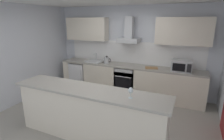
{
  "coord_description": "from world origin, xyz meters",
  "views": [
    {
      "loc": [
        1.7,
        -3.26,
        2.19
      ],
      "look_at": [
        0.02,
        0.45,
        1.05
      ],
      "focal_mm": 28.79,
      "sensor_mm": 36.0,
      "label": 1
    }
  ],
  "objects_px": {
    "refrigerator": "(81,74)",
    "kettle": "(107,60)",
    "oven": "(126,80)",
    "chopping_board": "(151,68)",
    "microwave": "(182,66)",
    "wine_glass": "(131,91)",
    "sink": "(95,61)",
    "range_hood": "(129,34)"
  },
  "relations": [
    {
      "from": "microwave",
      "to": "wine_glass",
      "type": "xyz_separation_m",
      "value": [
        -0.61,
        -2.3,
        0.07
      ]
    },
    {
      "from": "kettle",
      "to": "chopping_board",
      "type": "distance_m",
      "value": 1.37
    },
    {
      "from": "sink",
      "to": "kettle",
      "type": "xyz_separation_m",
      "value": [
        0.45,
        -0.04,
        0.08
      ]
    },
    {
      "from": "oven",
      "to": "range_hood",
      "type": "height_order",
      "value": "range_hood"
    },
    {
      "from": "wine_glass",
      "to": "chopping_board",
      "type": "distance_m",
      "value": 2.32
    },
    {
      "from": "oven",
      "to": "chopping_board",
      "type": "xyz_separation_m",
      "value": [
        0.73,
        -0.02,
        0.45
      ]
    },
    {
      "from": "chopping_board",
      "to": "wine_glass",
      "type": "bearing_deg",
      "value": -85.85
    },
    {
      "from": "refrigerator",
      "to": "kettle",
      "type": "xyz_separation_m",
      "value": [
        1.0,
        -0.03,
        0.58
      ]
    },
    {
      "from": "wine_glass",
      "to": "chopping_board",
      "type": "height_order",
      "value": "wine_glass"
    },
    {
      "from": "sink",
      "to": "chopping_board",
      "type": "distance_m",
      "value": 1.82
    },
    {
      "from": "oven",
      "to": "chopping_board",
      "type": "distance_m",
      "value": 0.86
    },
    {
      "from": "oven",
      "to": "refrigerator",
      "type": "height_order",
      "value": "oven"
    },
    {
      "from": "wine_glass",
      "to": "refrigerator",
      "type": "bearing_deg",
      "value": 137.44
    },
    {
      "from": "range_hood",
      "to": "wine_glass",
      "type": "relative_size",
      "value": 4.05
    },
    {
      "from": "kettle",
      "to": "range_hood",
      "type": "bearing_deg",
      "value": 14.3
    },
    {
      "from": "range_hood",
      "to": "sink",
      "type": "bearing_deg",
      "value": -173.81
    },
    {
      "from": "oven",
      "to": "kettle",
      "type": "xyz_separation_m",
      "value": [
        -0.64,
        -0.03,
        0.55
      ]
    },
    {
      "from": "wine_glass",
      "to": "microwave",
      "type": "bearing_deg",
      "value": 75.2
    },
    {
      "from": "oven",
      "to": "microwave",
      "type": "height_order",
      "value": "microwave"
    },
    {
      "from": "kettle",
      "to": "chopping_board",
      "type": "xyz_separation_m",
      "value": [
        1.37,
        0.01,
        -0.09
      ]
    },
    {
      "from": "range_hood",
      "to": "wine_glass",
      "type": "xyz_separation_m",
      "value": [
        0.9,
        -2.46,
        -0.67
      ]
    },
    {
      "from": "chopping_board",
      "to": "refrigerator",
      "type": "bearing_deg",
      "value": 179.49
    },
    {
      "from": "sink",
      "to": "wine_glass",
      "type": "xyz_separation_m",
      "value": [
        1.99,
        -2.34,
        0.19
      ]
    },
    {
      "from": "refrigerator",
      "to": "wine_glass",
      "type": "height_order",
      "value": "wine_glass"
    },
    {
      "from": "wine_glass",
      "to": "chopping_board",
      "type": "xyz_separation_m",
      "value": [
        -0.17,
        2.31,
        -0.21
      ]
    },
    {
      "from": "oven",
      "to": "wine_glass",
      "type": "bearing_deg",
      "value": -68.91
    },
    {
      "from": "refrigerator",
      "to": "chopping_board",
      "type": "bearing_deg",
      "value": -0.51
    },
    {
      "from": "microwave",
      "to": "sink",
      "type": "bearing_deg",
      "value": 179.14
    },
    {
      "from": "chopping_board",
      "to": "sink",
      "type": "bearing_deg",
      "value": 178.91
    },
    {
      "from": "range_hood",
      "to": "chopping_board",
      "type": "xyz_separation_m",
      "value": [
        0.73,
        -0.15,
        -0.88
      ]
    },
    {
      "from": "microwave",
      "to": "range_hood",
      "type": "distance_m",
      "value": 1.68
    },
    {
      "from": "refrigerator",
      "to": "chopping_board",
      "type": "height_order",
      "value": "chopping_board"
    },
    {
      "from": "microwave",
      "to": "kettle",
      "type": "relative_size",
      "value": 1.73
    },
    {
      "from": "refrigerator",
      "to": "range_hood",
      "type": "relative_size",
      "value": 1.18
    },
    {
      "from": "oven",
      "to": "kettle",
      "type": "height_order",
      "value": "kettle"
    },
    {
      "from": "kettle",
      "to": "wine_glass",
      "type": "height_order",
      "value": "wine_glass"
    },
    {
      "from": "range_hood",
      "to": "wine_glass",
      "type": "bearing_deg",
      "value": -69.93
    },
    {
      "from": "refrigerator",
      "to": "range_hood",
      "type": "bearing_deg",
      "value": 4.62
    },
    {
      "from": "chopping_board",
      "to": "microwave",
      "type": "bearing_deg",
      "value": -0.31
    },
    {
      "from": "chopping_board",
      "to": "kettle",
      "type": "bearing_deg",
      "value": -179.58
    },
    {
      "from": "refrigerator",
      "to": "chopping_board",
      "type": "distance_m",
      "value": 2.42
    },
    {
      "from": "kettle",
      "to": "range_hood",
      "type": "height_order",
      "value": "range_hood"
    }
  ]
}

